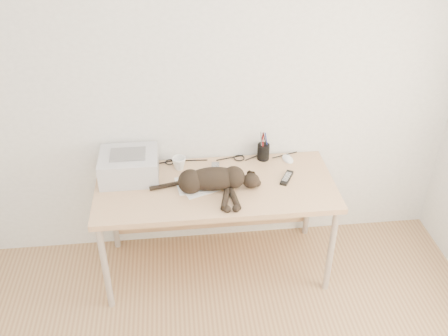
{
  "coord_description": "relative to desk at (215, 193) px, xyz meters",
  "views": [
    {
      "loc": [
        -0.24,
        -1.32,
        2.67
      ],
      "look_at": [
        0.05,
        1.34,
        0.91
      ],
      "focal_mm": 40.0,
      "sensor_mm": 36.0,
      "label": 1
    }
  ],
  "objects": [
    {
      "name": "printer",
      "position": [
        -0.57,
        0.08,
        0.22
      ],
      "size": [
        0.39,
        0.33,
        0.18
      ],
      "color": "silver",
      "rests_on": "desk"
    },
    {
      "name": "pen_cup",
      "position": [
        0.37,
        0.2,
        0.19
      ],
      "size": [
        0.09,
        0.09,
        0.22
      ],
      "color": "black",
      "rests_on": "desk"
    },
    {
      "name": "desk",
      "position": [
        0.0,
        0.0,
        0.0
      ],
      "size": [
        1.6,
        0.7,
        0.74
      ],
      "color": "tan",
      "rests_on": "floor"
    },
    {
      "name": "cat",
      "position": [
        -0.04,
        -0.13,
        0.21
      ],
      "size": [
        0.73,
        0.34,
        0.17
      ],
      "rotation": [
        0.0,
        0.0,
        -0.02
      ],
      "color": "black",
      "rests_on": "desk"
    },
    {
      "name": "papers",
      "position": [
        -0.1,
        -0.07,
        0.14
      ],
      "size": [
        0.37,
        0.3,
        0.01
      ],
      "color": "white",
      "rests_on": "desk"
    },
    {
      "name": "remote_black",
      "position": [
        0.49,
        -0.07,
        0.14
      ],
      "size": [
        0.12,
        0.17,
        0.02
      ],
      "primitive_type": "cube",
      "rotation": [
        0.0,
        0.0,
        -0.51
      ],
      "color": "black",
      "rests_on": "desk"
    },
    {
      "name": "mouse",
      "position": [
        0.55,
        0.17,
        0.15
      ],
      "size": [
        0.1,
        0.13,
        0.04
      ],
      "primitive_type": "ellipsoid",
      "rotation": [
        0.0,
        0.0,
        0.21
      ],
      "color": "white",
      "rests_on": "desk"
    },
    {
      "name": "cable_tangle",
      "position": [
        0.0,
        0.22,
        0.14
      ],
      "size": [
        1.36,
        0.08,
        0.01
      ],
      "primitive_type": null,
      "color": "black",
      "rests_on": "desk"
    },
    {
      "name": "mug",
      "position": [
        -0.23,
        0.14,
        0.18
      ],
      "size": [
        0.14,
        0.14,
        0.09
      ],
      "primitive_type": "imported",
      "rotation": [
        0.0,
        0.0,
        0.94
      ],
      "color": "white",
      "rests_on": "desk"
    },
    {
      "name": "remote_grey",
      "position": [
        0.01,
        0.07,
        0.14
      ],
      "size": [
        0.07,
        0.2,
        0.02
      ],
      "primitive_type": "cube",
      "rotation": [
        0.0,
        0.0,
        -0.1
      ],
      "color": "slate",
      "rests_on": "desk"
    },
    {
      "name": "wall_back",
      "position": [
        0.0,
        0.27,
        0.69
      ],
      "size": [
        3.5,
        0.0,
        3.5
      ],
      "primitive_type": "plane",
      "rotation": [
        1.57,
        0.0,
        0.0
      ],
      "color": "white",
      "rests_on": "floor"
    }
  ]
}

